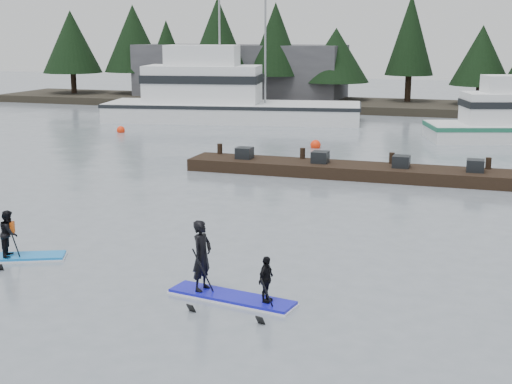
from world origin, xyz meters
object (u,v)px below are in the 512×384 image
(fishing_boat_large, at_px, (225,110))
(paddleboard_duo, at_px, (224,272))
(floating_dock, at_px, (365,171))
(paddleboard_solo, at_px, (10,242))

(fishing_boat_large, bearing_deg, paddleboard_duo, -79.59)
(fishing_boat_large, distance_m, floating_dock, 20.90)
(paddleboard_solo, bearing_deg, fishing_boat_large, 75.22)
(fishing_boat_large, height_order, floating_dock, fishing_boat_large)
(paddleboard_solo, bearing_deg, floating_dock, 38.18)
(paddleboard_duo, bearing_deg, floating_dock, 96.53)
(fishing_boat_large, height_order, paddleboard_duo, fishing_boat_large)
(paddleboard_duo, bearing_deg, paddleboard_solo, -178.37)
(paddleboard_duo, bearing_deg, fishing_boat_large, 119.95)
(fishing_boat_large, xyz_separation_m, paddleboard_solo, (5.34, -30.90, -0.24))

